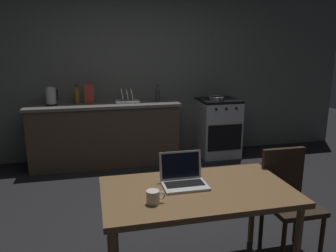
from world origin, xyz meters
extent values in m
plane|color=black|center=(0.00, 0.00, 0.00)|extent=(12.00, 12.00, 0.00)
cube|color=slate|center=(0.30, 2.33, 1.33)|extent=(6.40, 0.10, 2.67)
cube|color=#4C3D2D|center=(-0.55, 1.98, 0.44)|extent=(2.10, 0.60, 0.87)
cube|color=#66605B|center=(-0.55, 1.98, 0.89)|extent=(2.16, 0.64, 0.04)
cube|color=#B7BABF|center=(1.22, 1.98, 0.44)|extent=(0.60, 0.60, 0.87)
cube|color=black|center=(1.22, 1.98, 0.89)|extent=(0.60, 0.60, 0.04)
cube|color=black|center=(1.22, 1.68, 0.36)|extent=(0.54, 0.01, 0.40)
cylinder|color=black|center=(1.06, 1.67, 0.81)|extent=(0.04, 0.02, 0.04)
cylinder|color=black|center=(1.22, 1.67, 0.81)|extent=(0.04, 0.02, 0.04)
cylinder|color=black|center=(1.38, 1.67, 0.81)|extent=(0.04, 0.02, 0.04)
cube|color=brown|center=(-0.01, -0.73, 0.70)|extent=(1.35, 0.77, 0.04)
cylinder|color=brown|center=(0.61, -1.06, 0.34)|extent=(0.05, 0.05, 0.68)
cylinder|color=brown|center=(-0.63, -0.41, 0.34)|extent=(0.05, 0.05, 0.68)
cylinder|color=brown|center=(0.61, -0.41, 0.34)|extent=(0.05, 0.05, 0.68)
cube|color=#2D2116|center=(0.84, -0.64, 0.43)|extent=(0.40, 0.40, 0.04)
cube|color=#2D2116|center=(0.84, -0.46, 0.66)|extent=(0.38, 0.04, 0.42)
cylinder|color=#2D2116|center=(0.67, -0.81, 0.21)|extent=(0.04, 0.04, 0.41)
cylinder|color=#2D2116|center=(1.01, -0.81, 0.21)|extent=(0.04, 0.04, 0.41)
cylinder|color=#2D2116|center=(0.67, -0.47, 0.21)|extent=(0.04, 0.04, 0.41)
cylinder|color=#2D2116|center=(1.01, -0.47, 0.21)|extent=(0.04, 0.04, 0.41)
cube|color=silver|center=(-0.09, -0.68, 0.72)|extent=(0.32, 0.22, 0.02)
cube|color=black|center=(-0.09, -0.66, 0.73)|extent=(0.28, 0.12, 0.00)
cube|color=silver|center=(-0.09, -0.55, 0.84)|extent=(0.32, 0.04, 0.21)
cube|color=black|center=(-0.09, -0.56, 0.84)|extent=(0.29, 0.03, 0.18)
cylinder|color=black|center=(-1.26, 1.98, 0.92)|extent=(0.15, 0.15, 0.02)
cylinder|color=#B2B5BA|center=(-1.26, 1.98, 1.04)|extent=(0.14, 0.14, 0.22)
cylinder|color=#B2B5BA|center=(-1.26, 1.98, 1.16)|extent=(0.08, 0.08, 0.02)
cube|color=black|center=(-1.18, 1.98, 1.05)|extent=(0.02, 0.02, 0.16)
cylinder|color=#2D2D33|center=(0.24, 1.93, 1.00)|extent=(0.06, 0.06, 0.17)
cone|color=#2D2D33|center=(0.24, 1.93, 1.11)|extent=(0.06, 0.06, 0.06)
cylinder|color=black|center=(0.24, 1.93, 1.15)|extent=(0.03, 0.03, 0.02)
cylinder|color=gray|center=(1.18, 1.96, 0.92)|extent=(0.22, 0.22, 0.01)
torus|color=gray|center=(1.18, 1.96, 0.95)|extent=(0.24, 0.24, 0.02)
cylinder|color=black|center=(1.18, 1.76, 0.93)|extent=(0.02, 0.18, 0.02)
cylinder|color=silver|center=(-0.36, -0.88, 0.76)|extent=(0.09, 0.09, 0.09)
torus|color=silver|center=(-0.31, -0.88, 0.76)|extent=(0.05, 0.01, 0.05)
cube|color=#B2382D|center=(-0.75, 2.00, 1.05)|extent=(0.13, 0.05, 0.28)
cube|color=silver|center=(-0.21, 1.98, 0.93)|extent=(0.34, 0.26, 0.03)
cylinder|color=beige|center=(-0.28, 1.98, 1.03)|extent=(0.04, 0.18, 0.18)
cylinder|color=beige|center=(-0.21, 1.98, 1.03)|extent=(0.04, 0.18, 0.18)
cylinder|color=beige|center=(-0.14, 1.98, 1.03)|extent=(0.04, 0.18, 0.18)
cylinder|color=#8C601E|center=(-0.92, 2.06, 1.01)|extent=(0.08, 0.08, 0.19)
cone|color=#8C601E|center=(-0.92, 2.06, 1.13)|extent=(0.08, 0.08, 0.06)
cylinder|color=black|center=(-0.92, 2.06, 1.17)|extent=(0.04, 0.04, 0.02)
camera|label=1|loc=(-0.71, -2.79, 1.69)|focal=35.08mm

